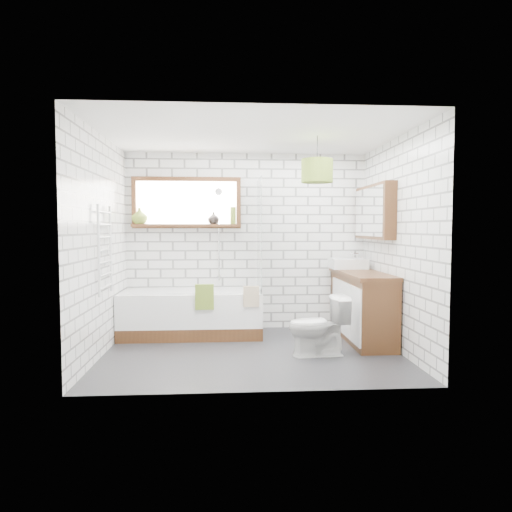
{
  "coord_description": "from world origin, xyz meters",
  "views": [
    {
      "loc": [
        -0.29,
        -5.22,
        1.44
      ],
      "look_at": [
        0.06,
        0.25,
        1.11
      ],
      "focal_mm": 32.0,
      "sensor_mm": 36.0,
      "label": 1
    }
  ],
  "objects": [
    {
      "name": "ceiling",
      "position": [
        0.0,
        0.0,
        2.5
      ],
      "size": [
        3.4,
        2.6,
        0.01
      ],
      "primitive_type": "cube",
      "color": "white",
      "rests_on": "ground"
    },
    {
      "name": "basin",
      "position": [
        1.39,
        1.0,
        0.95
      ],
      "size": [
        0.48,
        0.42,
        0.14
      ],
      "primitive_type": "cube",
      "color": "white",
      "rests_on": "vanity"
    },
    {
      "name": "toilet",
      "position": [
        0.74,
        -0.18,
        0.34
      ],
      "size": [
        0.44,
        0.69,
        0.68
      ],
      "primitive_type": "imported",
      "rotation": [
        0.0,
        0.0,
        -1.48
      ],
      "color": "white",
      "rests_on": "floor"
    },
    {
      "name": "window",
      "position": [
        -0.85,
        1.26,
        1.8
      ],
      "size": [
        1.52,
        0.16,
        0.68
      ],
      "primitive_type": "cube",
      "color": "#3A1F10",
      "rests_on": "wall_back"
    },
    {
      "name": "mirror_cabinet",
      "position": [
        1.62,
        0.6,
        1.65
      ],
      "size": [
        0.16,
        1.2,
        0.7
      ],
      "primitive_type": "cube",
      "color": "#3A1F10",
      "rests_on": "wall_right"
    },
    {
      "name": "wall_back",
      "position": [
        0.0,
        1.3,
        1.25
      ],
      "size": [
        3.4,
        0.01,
        2.5
      ],
      "primitive_type": "cube",
      "color": "white",
      "rests_on": "ground"
    },
    {
      "name": "vanity",
      "position": [
        1.45,
        0.52,
        0.44
      ],
      "size": [
        0.5,
        1.54,
        0.88
      ],
      "primitive_type": "cube",
      "color": "#3A1F10",
      "rests_on": "floor"
    },
    {
      "name": "towel_green",
      "position": [
        -0.57,
        0.48,
        0.58
      ],
      "size": [
        0.23,
        0.06,
        0.32
      ],
      "primitive_type": "cube",
      "color": "#5D7723",
      "rests_on": "bathtub"
    },
    {
      "name": "wall_right",
      "position": [
        1.7,
        0.0,
        1.25
      ],
      "size": [
        0.01,
        2.6,
        2.5
      ],
      "primitive_type": "cube",
      "color": "white",
      "rests_on": "ground"
    },
    {
      "name": "wall_front",
      "position": [
        0.0,
        -1.3,
        1.25
      ],
      "size": [
        3.4,
        0.01,
        2.5
      ],
      "primitive_type": "cube",
      "color": "white",
      "rests_on": "ground"
    },
    {
      "name": "pendant",
      "position": [
        0.75,
        0.01,
        2.1
      ],
      "size": [
        0.36,
        0.36,
        0.27
      ],
      "primitive_type": "cylinder",
      "color": "#5D7723",
      "rests_on": "ceiling"
    },
    {
      "name": "bathtub",
      "position": [
        -0.76,
        0.89,
        0.3
      ],
      "size": [
        1.86,
        0.82,
        0.6
      ],
      "primitive_type": "cube",
      "color": "white",
      "rests_on": "floor"
    },
    {
      "name": "tap",
      "position": [
        1.55,
        1.0,
        1.02
      ],
      "size": [
        0.04,
        0.04,
        0.17
      ],
      "primitive_type": "cylinder",
      "rotation": [
        0.0,
        0.0,
        -0.15
      ],
      "color": "silver",
      "rests_on": "vanity"
    },
    {
      "name": "vase_dark",
      "position": [
        -0.47,
        1.23,
        1.57
      ],
      "size": [
        0.21,
        0.21,
        0.17
      ],
      "primitive_type": "imported",
      "rotation": [
        0.0,
        0.0,
        0.41
      ],
      "color": "black",
      "rests_on": "window"
    },
    {
      "name": "bottle",
      "position": [
        -0.2,
        1.23,
        1.6
      ],
      "size": [
        0.1,
        0.1,
        0.24
      ],
      "primitive_type": "cylinder",
      "rotation": [
        0.0,
        0.0,
        -0.31
      ],
      "color": "olive",
      "rests_on": "window"
    },
    {
      "name": "shower_screen",
      "position": [
        0.15,
        0.89,
        1.35
      ],
      "size": [
        0.02,
        0.72,
        1.5
      ],
      "primitive_type": "cube",
      "color": "white",
      "rests_on": "bathtub"
    },
    {
      "name": "floor",
      "position": [
        0.0,
        0.0,
        -0.01
      ],
      "size": [
        3.4,
        2.6,
        0.01
      ],
      "primitive_type": "cube",
      "color": "#232326",
      "rests_on": "ground"
    },
    {
      "name": "wall_left",
      "position": [
        -1.7,
        0.0,
        1.25
      ],
      "size": [
        0.01,
        2.6,
        2.5
      ],
      "primitive_type": "cube",
      "color": "white",
      "rests_on": "ground"
    },
    {
      "name": "towel_radiator",
      "position": [
        -1.66,
        0.0,
        1.2
      ],
      "size": [
        0.06,
        0.52,
        1.0
      ],
      "primitive_type": "cube",
      "color": "white",
      "rests_on": "wall_left"
    },
    {
      "name": "vase_olive",
      "position": [
        -1.5,
        1.23,
        1.59
      ],
      "size": [
        0.23,
        0.23,
        0.23
      ],
      "primitive_type": "imported",
      "rotation": [
        0.0,
        0.0,
        -0.05
      ],
      "color": "olive",
      "rests_on": "window"
    },
    {
      "name": "towel_beige",
      "position": [
        0.02,
        0.48,
        0.58
      ],
      "size": [
        0.2,
        0.05,
        0.26
      ],
      "primitive_type": "cube",
      "color": "tan",
      "rests_on": "bathtub"
    },
    {
      "name": "shower_riser",
      "position": [
        -0.4,
        1.26,
        1.35
      ],
      "size": [
        0.02,
        0.02,
        1.3
      ],
      "primitive_type": "cylinder",
      "color": "silver",
      "rests_on": "wall_back"
    }
  ]
}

